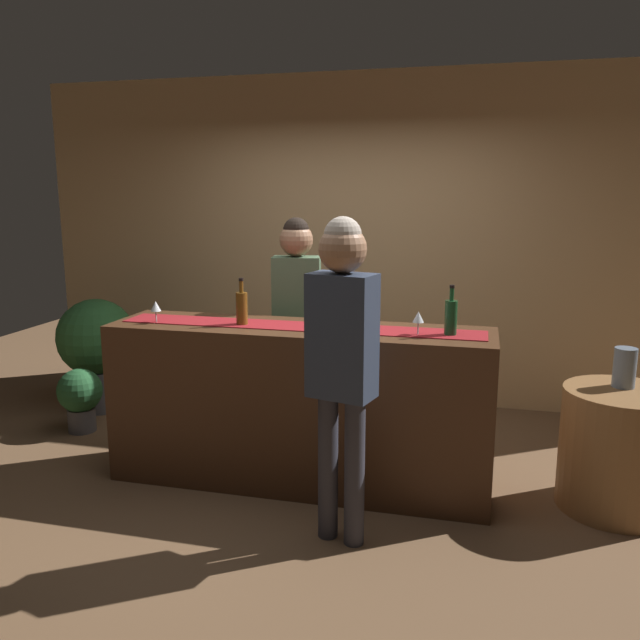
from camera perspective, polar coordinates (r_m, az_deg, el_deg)
ground_plane at (r=4.41m, az=-1.81°, el=-14.02°), size 10.00×10.00×0.00m
back_wall at (r=5.85m, az=3.24°, el=7.03°), size 6.00×0.12×2.90m
bar_counter at (r=4.22m, az=-1.86°, el=-7.58°), size 2.45×0.60×1.05m
counter_runner_cloth at (r=4.07m, az=-1.91°, el=-0.55°), size 2.33×0.28×0.01m
wine_bottle_green at (r=3.88m, az=11.51°, el=0.29°), size 0.07×0.07×0.30m
wine_bottle_amber at (r=4.14m, az=-6.94°, el=1.11°), size 0.07×0.07×0.30m
wine_glass_near_customer at (r=3.85m, az=3.25°, el=0.29°), size 0.07×0.07×0.14m
wine_glass_mid_counter at (r=3.86m, az=8.70°, el=0.19°), size 0.07×0.07×0.14m
wine_glass_far_end at (r=4.30m, az=-14.35°, el=1.13°), size 0.07×0.07×0.14m
bartender at (r=4.67m, az=-2.08°, el=1.09°), size 0.37×0.26×1.71m
customer_sipping at (r=3.35m, az=1.96°, el=-2.24°), size 0.38×0.28×1.77m
round_side_table at (r=4.32m, az=24.92°, el=-10.39°), size 0.68×0.68×0.74m
vase_on_side_table at (r=4.25m, az=25.37°, el=-3.83°), size 0.13×0.13×0.24m
potted_plant_tall at (r=5.93m, az=-19.15°, el=-2.20°), size 0.67×0.67×0.98m
potted_plant_small at (r=5.48m, az=-20.47°, el=-6.28°), size 0.35×0.35×0.51m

